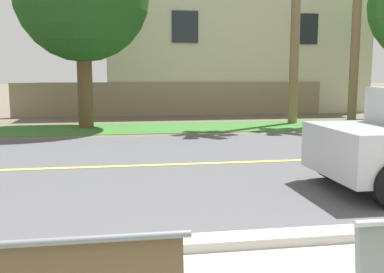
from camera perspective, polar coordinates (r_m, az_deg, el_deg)
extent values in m
plane|color=#665B4C|center=(10.03, -4.85, -1.99)|extent=(140.00, 140.00, 0.00)
cube|color=#ADA89E|center=(4.59, 0.82, -13.61)|extent=(44.00, 0.30, 0.11)
cube|color=#515156|center=(8.56, -4.06, -3.70)|extent=(52.00, 8.00, 0.01)
cube|color=#E0CC4C|center=(8.56, -4.06, -3.67)|extent=(48.00, 0.14, 0.01)
cube|color=#38702D|center=(14.34, -6.21, 1.07)|extent=(48.00, 2.80, 0.02)
cylinder|color=black|center=(7.77, 17.74, -2.91)|extent=(0.64, 0.18, 0.64)
cylinder|color=brown|center=(14.77, -13.63, 6.22)|extent=(0.48, 0.48, 2.65)
cube|color=gray|center=(18.71, -2.53, 4.87)|extent=(13.00, 0.36, 1.40)
cube|color=beige|center=(22.47, 4.70, 12.13)|extent=(11.74, 6.40, 6.68)
cube|color=#232833|center=(18.82, -0.90, 13.96)|extent=(1.10, 0.06, 1.30)
cube|color=#232833|center=(20.28, 14.45, 13.29)|extent=(1.10, 0.06, 1.30)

